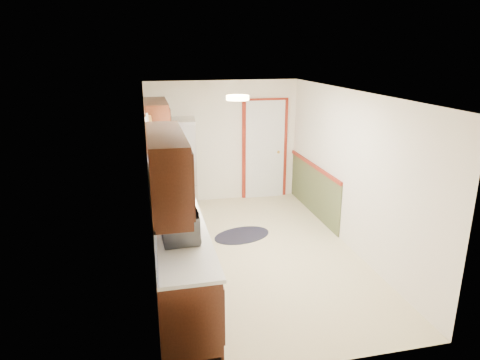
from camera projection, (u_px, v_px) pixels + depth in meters
name	position (u px, v px, depth m)	size (l,w,h in m)	color
room_shell	(255.00, 177.00, 6.18)	(3.20, 5.20, 2.52)	beige
kitchen_run	(172.00, 216.00, 5.76)	(0.63, 4.00, 2.20)	#37170C
back_wall_trim	(275.00, 158.00, 8.54)	(1.12, 2.30, 2.08)	maroon
ceiling_fixture	(238.00, 98.00, 5.58)	(0.30, 0.30, 0.06)	#FFD88C
microwave	(180.00, 221.00, 4.74)	(0.59, 0.33, 0.40)	white
refrigerator	(175.00, 169.00, 7.70)	(0.80, 0.78, 1.80)	#B7B7BC
rug	(242.00, 235.00, 7.10)	(0.97, 0.63, 0.01)	black
cooktop	(167.00, 172.00, 7.30)	(0.54, 0.65, 0.02)	black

